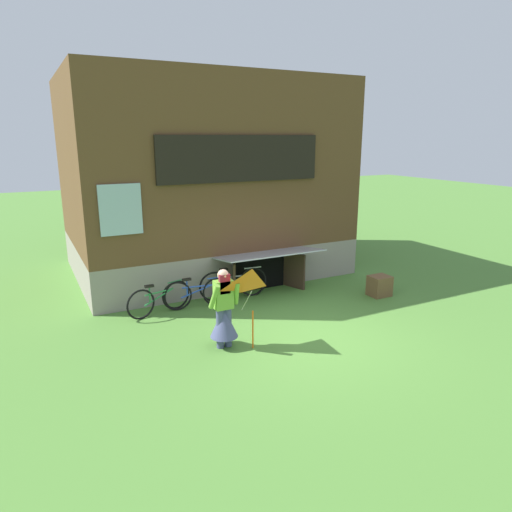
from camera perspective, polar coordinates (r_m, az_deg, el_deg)
ground_plane at (r=9.34m, az=6.30°, el=-9.73°), size 60.00×60.00×0.00m
log_house at (r=13.56m, az=-6.65°, el=9.62°), size 7.26×6.29×5.37m
person at (r=8.58m, az=-4.00°, el=-7.33°), size 0.60×0.52×1.51m
kite at (r=8.12m, az=-0.45°, el=-4.06°), size 0.78×0.70×1.54m
bicycle_silver at (r=11.18m, az=-2.81°, el=-3.41°), size 1.72×0.21×0.78m
bicycle_blue at (r=10.65m, az=-7.31°, el=-4.59°), size 1.60×0.26×0.73m
bicycle_green at (r=10.44m, az=-11.91°, el=-5.22°), size 1.54×0.46×0.72m
wooden_crate at (r=11.81m, az=15.05°, el=-3.59°), size 0.50×0.43×0.50m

